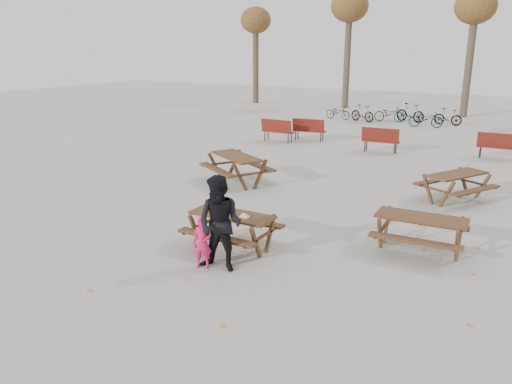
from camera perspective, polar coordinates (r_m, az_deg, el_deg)
The scene contains 14 objects.
ground at distance 10.79m, azimuth -2.69°, elevation -6.40°, with size 80.00×80.00×0.00m, color gray.
main_picnic_table at distance 10.58m, azimuth -2.73°, elevation -3.47°, with size 1.80×1.45×0.78m.
food_tray at distance 10.29m, azimuth -1.33°, elevation -2.82°, with size 0.18×0.11×0.04m, color white.
bread_roll at distance 10.27m, azimuth -1.33°, elevation -2.59°, with size 0.14×0.06×0.05m, color tan.
soda_bottle at distance 10.35m, azimuth -2.63°, elevation -2.39°, with size 0.07×0.07×0.17m.
child at distance 9.74m, azimuth -6.15°, elevation -5.78°, with size 0.38×0.25×1.03m, color #DD1B58.
adult at distance 9.47m, azimuth -4.12°, elevation -3.67°, with size 0.91×0.71×1.87m, color black.
picnic_table_east at distance 10.99m, azimuth 18.21°, elevation -4.61°, with size 1.82×1.47×0.78m, color #341B13, non-canonical shape.
picnic_table_north at distance 15.69m, azimuth -2.20°, elevation 2.60°, with size 2.07×1.67×0.89m, color #341B13, non-canonical shape.
picnic_table_far at distance 14.93m, azimuth 21.84°, elevation 0.51°, with size 1.84×1.49×0.79m, color #341B13, non-canonical shape.
park_bench_row at distance 21.71m, azimuth 11.87°, elevation 6.30°, with size 10.53×1.57×1.03m.
bicycle_row at distance 29.49m, azimuth 15.68°, elevation 8.52°, with size 7.63×2.40×1.06m.
tree_row at distance 33.86m, azimuth 23.74°, elevation 18.46°, with size 32.17×3.52×8.26m.
fallen_leaves at distance 12.62m, azimuth 5.41°, elevation -3.01°, with size 11.00×11.00×0.01m, color #AE7629, non-canonical shape.
Camera 1 is at (5.44, -8.34, 4.17)m, focal length 35.00 mm.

